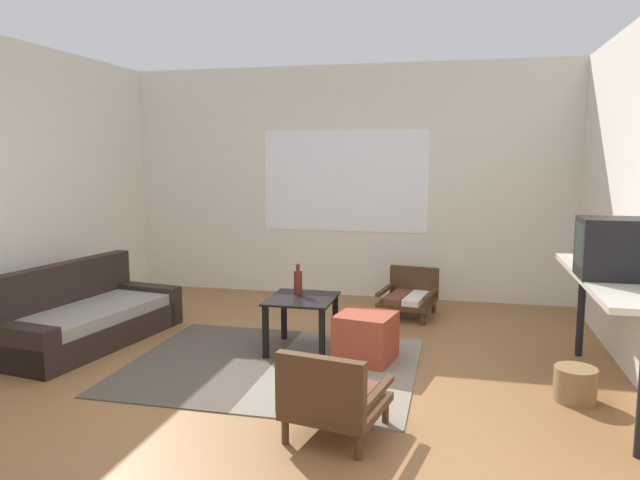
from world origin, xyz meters
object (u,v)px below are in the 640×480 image
at_px(crt_television, 615,248).
at_px(wicker_basket, 575,384).
at_px(coffee_table, 302,308).
at_px(clay_vase, 595,247).
at_px(couch, 83,319).
at_px(glass_bottle, 298,282).
at_px(armchair_striped_foreground, 332,397).
at_px(ottoman_orange, 366,337).
at_px(armchair_by_window, 409,295).
at_px(console_shelf, 610,288).

height_order(crt_television, wicker_basket, crt_television).
distance_m(coffee_table, clay_vase, 2.37).
bearing_deg(coffee_table, couch, -174.11).
relative_size(crt_television, glass_bottle, 1.70).
height_order(armchair_striped_foreground, ottoman_orange, armchair_striped_foreground).
xyz_separation_m(coffee_table, armchair_by_window, (0.80, 1.39, -0.16)).
bearing_deg(wicker_basket, armchair_by_window, 122.95).
xyz_separation_m(clay_vase, wicker_basket, (-0.21, -0.64, -0.86)).
xyz_separation_m(coffee_table, clay_vase, (2.29, 0.04, 0.60)).
relative_size(armchair_by_window, wicker_basket, 2.43).
relative_size(clay_vase, glass_bottle, 1.22).
xyz_separation_m(couch, coffee_table, (1.97, 0.20, 0.16)).
xyz_separation_m(console_shelf, crt_television, (-0.00, -0.09, 0.29)).
bearing_deg(coffee_table, glass_bottle, 119.80).
xyz_separation_m(glass_bottle, wicker_basket, (2.15, -0.70, -0.46)).
distance_m(console_shelf, wicker_basket, 0.70).
height_order(crt_television, glass_bottle, crt_television).
height_order(clay_vase, wicker_basket, clay_vase).
height_order(armchair_by_window, wicker_basket, armchair_by_window).
bearing_deg(couch, wicker_basket, -5.52).
height_order(ottoman_orange, console_shelf, console_shelf).
bearing_deg(crt_television, armchair_by_window, 127.46).
height_order(console_shelf, crt_television, crt_television).
bearing_deg(coffee_table, armchair_striped_foreground, -68.83).
bearing_deg(console_shelf, couch, 176.48).
bearing_deg(crt_television, coffee_table, 166.37).
height_order(couch, glass_bottle, glass_bottle).
xyz_separation_m(armchair_striped_foreground, clay_vase, (1.70, 1.56, 0.72)).
bearing_deg(couch, clay_vase, 3.26).
distance_m(armchair_by_window, glass_bottle, 1.59).
relative_size(coffee_table, glass_bottle, 2.28).
bearing_deg(wicker_basket, couch, 174.48).
bearing_deg(glass_bottle, console_shelf, -13.68).
bearing_deg(armchair_by_window, couch, -150.12).
relative_size(coffee_table, ottoman_orange, 1.40).
height_order(couch, wicker_basket, couch).
relative_size(armchair_by_window, clay_vase, 2.09).
height_order(armchair_by_window, clay_vase, clay_vase).
bearing_deg(clay_vase, glass_bottle, 178.35).
height_order(coffee_table, wicker_basket, coffee_table).
relative_size(armchair_by_window, crt_television, 1.50).
distance_m(clay_vase, wicker_basket, 1.09).
xyz_separation_m(armchair_striped_foreground, console_shelf, (1.70, 1.05, 0.51)).
distance_m(armchair_by_window, wicker_basket, 2.37).
bearing_deg(coffee_table, console_shelf, -11.49).
distance_m(couch, clay_vase, 4.34).
distance_m(coffee_table, armchair_striped_foreground, 1.63).
bearing_deg(console_shelf, coffee_table, 168.51).
distance_m(armchair_by_window, crt_television, 2.59).
xyz_separation_m(coffee_table, armchair_striped_foreground, (0.59, -1.52, -0.12)).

